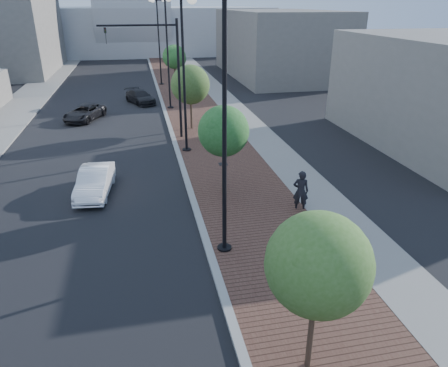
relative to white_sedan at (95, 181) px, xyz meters
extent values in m
cube|color=#4C2D23|center=(8.20, 23.48, -0.62)|extent=(7.00, 140.00, 0.12)
cube|color=slate|center=(10.90, 23.48, -0.61)|extent=(2.40, 140.00, 0.13)
cube|color=gray|center=(4.70, 23.48, -0.61)|extent=(0.30, 140.00, 0.14)
cube|color=slate|center=(-8.30, 23.48, -0.62)|extent=(4.00, 140.00, 0.12)
imported|color=white|center=(0.00, 0.00, 0.00)|extent=(1.87, 4.25, 1.36)
imported|color=black|center=(-1.94, 15.09, -0.06)|extent=(3.62, 4.87, 1.23)
imported|color=black|center=(2.67, 20.38, -0.06)|extent=(3.20, 4.56, 1.23)
imported|color=black|center=(9.44, -3.84, 0.31)|extent=(0.83, 0.67, 1.98)
cylinder|color=black|center=(5.30, -6.52, -0.58)|extent=(0.56, 0.56, 0.20)
cylinder|color=black|center=(5.30, -6.52, 3.94)|extent=(0.16, 0.16, 9.00)
cylinder|color=black|center=(5.30, 5.48, -0.58)|extent=(0.56, 0.56, 0.20)
cylinder|color=black|center=(5.30, 5.48, 3.94)|extent=(0.16, 0.16, 9.00)
cylinder|color=black|center=(5.30, 17.48, -0.58)|extent=(0.56, 0.56, 0.20)
cylinder|color=black|center=(5.30, 17.48, 3.94)|extent=(0.16, 0.16, 9.00)
cylinder|color=black|center=(4.80, 17.48, 8.44)|extent=(1.00, 0.10, 0.10)
sphere|color=silver|center=(4.30, 17.48, 8.37)|extent=(0.32, 0.32, 0.32)
cylinder|color=black|center=(5.30, 29.48, -0.58)|extent=(0.56, 0.56, 0.20)
cylinder|color=black|center=(5.30, 29.48, 3.94)|extent=(0.16, 0.16, 9.00)
cylinder|color=black|center=(5.30, 29.48, 8.44)|extent=(1.40, 0.10, 0.10)
sphere|color=silver|center=(4.60, 29.48, 8.44)|extent=(0.32, 0.32, 0.32)
sphere|color=silver|center=(6.00, 29.48, 8.44)|extent=(0.32, 0.32, 0.32)
cylinder|color=black|center=(5.30, 8.48, 3.32)|extent=(0.18, 0.18, 8.00)
cylinder|color=black|center=(2.80, 8.48, 6.92)|extent=(5.00, 0.12, 0.12)
imported|color=black|center=(0.80, 8.48, 6.32)|extent=(0.16, 0.20, 1.00)
cylinder|color=#382619|center=(6.30, -12.52, 0.87)|extent=(0.16, 0.16, 3.09)
sphere|color=#386121|center=(6.30, -12.52, 2.64)|extent=(2.56, 2.56, 2.56)
sphere|color=#386121|center=(6.70, -12.22, 2.42)|extent=(1.79, 1.79, 1.79)
sphere|color=#386121|center=(6.00, -12.82, 2.95)|extent=(1.53, 1.53, 1.53)
cylinder|color=#382619|center=(6.30, -1.52, 0.89)|extent=(0.16, 0.16, 3.14)
sphere|color=#21591E|center=(6.30, -1.52, 2.68)|extent=(2.44, 2.44, 2.44)
sphere|color=#21591E|center=(6.70, -1.22, 2.46)|extent=(1.71, 1.71, 1.71)
sphere|color=#21591E|center=(6.00, -1.82, 3.00)|extent=(1.46, 1.46, 1.46)
cylinder|color=#382619|center=(6.30, 10.48, 0.91)|extent=(0.16, 0.16, 3.18)
sphere|color=#34531C|center=(6.30, 10.48, 2.73)|extent=(2.86, 2.86, 2.86)
sphere|color=#34531C|center=(6.70, 10.78, 2.50)|extent=(2.00, 2.00, 2.00)
sphere|color=#34531C|center=(6.00, 10.18, 3.04)|extent=(1.72, 1.72, 1.72)
cylinder|color=#382619|center=(6.30, 22.48, 1.18)|extent=(0.16, 0.16, 3.72)
sphere|color=#21581E|center=(6.30, 22.48, 3.31)|extent=(2.31, 2.31, 2.31)
sphere|color=#21581E|center=(6.70, 22.78, 3.04)|extent=(1.62, 1.62, 1.62)
sphere|color=#21581E|center=(6.00, 22.18, 3.68)|extent=(1.39, 1.39, 1.39)
cube|color=#A0A4AA|center=(2.70, 68.48, 3.32)|extent=(50.00, 28.00, 8.00)
cube|color=#64605A|center=(20.70, 33.48, 3.32)|extent=(12.00, 22.00, 8.00)
cube|color=black|center=(7.10, -8.52, -0.55)|extent=(0.50, 0.50, 0.02)
cube|color=black|center=(7.10, 2.48, -0.55)|extent=(0.50, 0.50, 0.02)
camera|label=1|loc=(2.47, -20.03, 8.29)|focal=33.25mm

